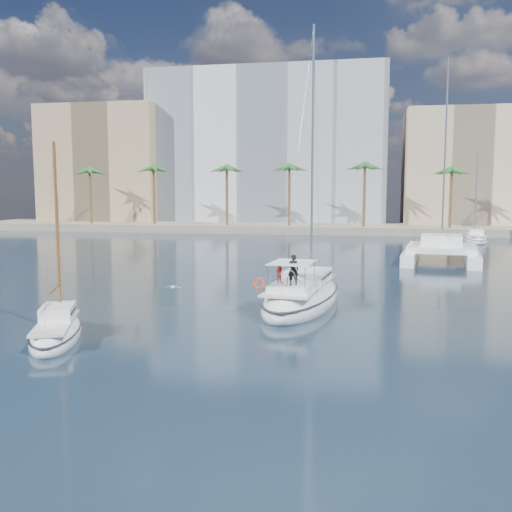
# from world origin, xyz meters

# --- Properties ---
(ground) EXTENTS (160.00, 160.00, 0.00)m
(ground) POSITION_xyz_m (0.00, 0.00, 0.00)
(ground) COLOR black
(ground) RESTS_ON ground
(quay) EXTENTS (120.00, 14.00, 1.20)m
(quay) POSITION_xyz_m (0.00, 61.00, 0.60)
(quay) COLOR gray
(quay) RESTS_ON ground
(building_modern) EXTENTS (42.00, 16.00, 28.00)m
(building_modern) POSITION_xyz_m (-12.00, 73.00, 14.00)
(building_modern) COLOR silver
(building_modern) RESTS_ON ground
(building_tan_left) EXTENTS (22.00, 14.00, 22.00)m
(building_tan_left) POSITION_xyz_m (-42.00, 69.00, 11.00)
(building_tan_left) COLOR tan
(building_tan_left) RESTS_ON ground
(building_beige) EXTENTS (20.00, 14.00, 20.00)m
(building_beige) POSITION_xyz_m (22.00, 70.00, 10.00)
(building_beige) COLOR beige
(building_beige) RESTS_ON ground
(palm_left) EXTENTS (3.60, 3.60, 12.30)m
(palm_left) POSITION_xyz_m (-34.00, 57.00, 10.28)
(palm_left) COLOR brown
(palm_left) RESTS_ON ground
(palm_centre) EXTENTS (3.60, 3.60, 12.30)m
(palm_centre) POSITION_xyz_m (0.00, 57.00, 10.28)
(palm_centre) COLOR brown
(palm_centre) RESTS_ON ground
(main_sloop) EXTENTS (5.20, 12.36, 17.80)m
(main_sloop) POSITION_xyz_m (1.86, 1.63, 0.54)
(main_sloop) COLOR white
(main_sloop) RESTS_ON ground
(small_sloop) EXTENTS (4.40, 7.07, 9.72)m
(small_sloop) POSITION_xyz_m (-8.52, -8.36, 0.38)
(small_sloop) COLOR white
(small_sloop) RESTS_ON ground
(catamaran) EXTENTS (8.59, 14.45, 19.71)m
(catamaran) POSITION_xyz_m (12.89, 25.54, 1.18)
(catamaran) COLOR white
(catamaran) RESTS_ON ground
(seagull) EXTENTS (1.13, 0.49, 0.21)m
(seagull) POSITION_xyz_m (-6.56, 2.45, 0.68)
(seagull) COLOR silver
(seagull) RESTS_ON ground
(moored_yacht_a) EXTENTS (3.37, 9.52, 11.90)m
(moored_yacht_a) POSITION_xyz_m (20.00, 47.00, 0.00)
(moored_yacht_a) COLOR white
(moored_yacht_a) RESTS_ON ground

